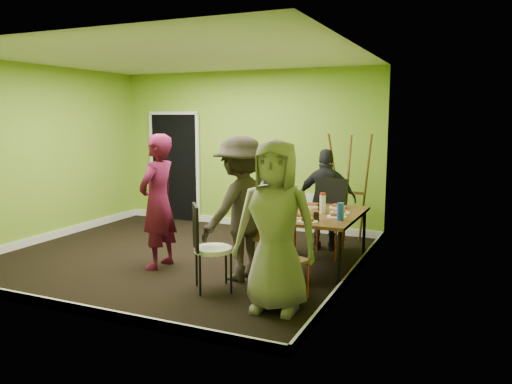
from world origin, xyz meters
TOP-DOWN VIEW (x-y plane):
  - ground at (0.00, 0.00)m, footprint 5.00×5.00m
  - room_walls at (-0.02, 0.04)m, footprint 5.04×4.54m
  - dining_table at (2.05, 0.24)m, footprint 0.90×1.50m
  - chair_left_far at (1.28, 0.53)m, footprint 0.45×0.45m
  - chair_left_near at (1.43, -0.28)m, footprint 0.52×0.52m
  - chair_back_end at (1.91, 1.04)m, footprint 0.46×0.54m
  - chair_front_end at (1.96, -1.00)m, footprint 0.49×0.49m
  - chair_bentwood at (1.04, -1.05)m, footprint 0.55×0.55m
  - easel at (2.05, 1.69)m, footprint 0.70×0.66m
  - plate_near_left at (1.76, 0.68)m, footprint 0.24×0.24m
  - plate_near_right at (1.82, -0.11)m, footprint 0.24×0.24m
  - plate_far_back at (2.10, 0.74)m, footprint 0.22×0.22m
  - plate_far_front at (2.01, -0.33)m, footprint 0.25×0.25m
  - plate_wall_back at (2.23, 0.37)m, footprint 0.26×0.26m
  - plate_wall_front at (2.26, 0.10)m, footprint 0.25×0.25m
  - thermos at (2.03, 0.26)m, footprint 0.08×0.08m
  - blue_bottle at (2.35, -0.08)m, footprint 0.08×0.08m
  - orange_bottle at (1.99, 0.38)m, footprint 0.03×0.03m
  - glass_mid at (1.95, 0.44)m, footprint 0.06×0.06m
  - glass_back at (2.17, 0.72)m, footprint 0.06×0.06m
  - glass_front at (2.08, -0.21)m, footprint 0.07×0.07m
  - cup_a at (1.88, 0.05)m, footprint 0.11×0.11m
  - cup_b at (2.25, 0.21)m, footprint 0.10×0.10m
  - person_standing at (0.02, -0.53)m, footprint 0.43×0.65m
  - person_left_far at (1.12, 0.61)m, footprint 0.87×0.97m
  - person_left_near at (1.22, -0.51)m, footprint 1.01×1.30m
  - person_back_end at (1.80, 1.24)m, footprint 0.96×0.58m
  - person_front_end at (1.98, -1.28)m, footprint 0.92×0.64m

SIDE VIEW (x-z plane):
  - ground at x=0.00m, z-range 0.00..0.00m
  - chair_front_end at x=1.96m, z-range 0.06..0.97m
  - chair_left_far at x=1.28m, z-range 0.06..1.00m
  - chair_bentwood at x=1.04m, z-range 0.05..1.06m
  - chair_left_near at x=1.43m, z-range 0.07..1.15m
  - dining_table at x=2.05m, z-range 0.32..1.07m
  - plate_near_left at x=1.76m, z-range 0.75..0.76m
  - plate_near_right at x=1.82m, z-range 0.75..0.76m
  - plate_far_back at x=2.10m, z-range 0.75..0.76m
  - plate_far_front at x=2.01m, z-range 0.75..0.76m
  - plate_wall_back at x=2.23m, z-range 0.75..0.76m
  - plate_wall_front at x=2.26m, z-range 0.75..0.76m
  - person_back_end at x=1.80m, z-range 0.00..1.52m
  - chair_back_end at x=1.91m, z-range 0.23..1.33m
  - orange_bottle at x=1.99m, z-range 0.75..0.83m
  - cup_a at x=1.88m, z-range 0.75..0.84m
  - glass_mid at x=1.95m, z-range 0.75..0.84m
  - cup_b at x=2.25m, z-range 0.75..0.84m
  - glass_front at x=2.08m, z-range 0.75..0.85m
  - glass_back at x=2.17m, z-range 0.75..0.85m
  - person_left_far at x=1.12m, z-range 0.00..1.64m
  - blue_bottle at x=2.35m, z-range 0.75..0.96m
  - easel at x=2.05m, z-range -0.01..1.74m
  - thermos at x=2.03m, z-range 0.75..0.99m
  - person_left_near at x=1.22m, z-range 0.00..1.77m
  - person_standing at x=0.02m, z-range 0.00..1.78m
  - person_front_end at x=1.98m, z-range 0.00..1.78m
  - room_walls at x=-0.02m, z-range -0.42..2.40m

